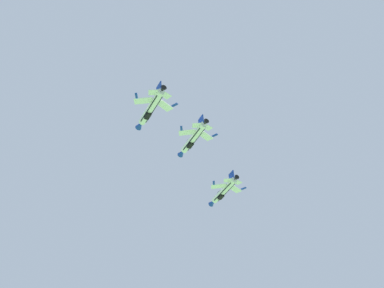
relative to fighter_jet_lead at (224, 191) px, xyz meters
The scene contains 3 objects.
fighter_jet_lead is the anchor object (origin of this frame).
fighter_jet_left_wing 22.37m from the fighter_jet_lead, 107.79° to the right, with size 11.18×14.49×4.38m.
fighter_jet_right_wing 40.76m from the fighter_jet_lead, 111.81° to the right, with size 11.19×14.49×4.37m.
Camera 1 is at (-1.41, -1.42, 1.84)m, focal length 55.50 mm.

